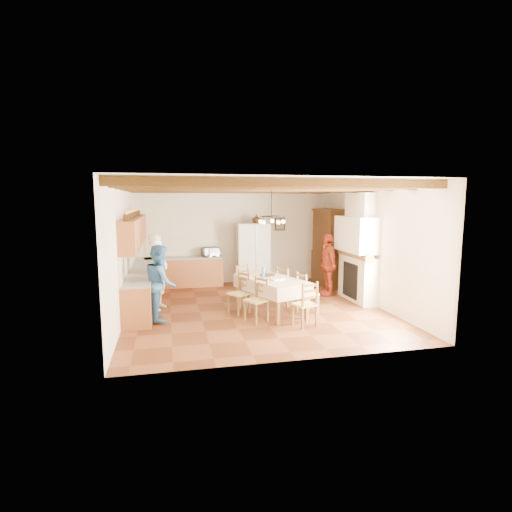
{
  "coord_description": "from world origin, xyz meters",
  "views": [
    {
      "loc": [
        -2.02,
        -9.23,
        2.62
      ],
      "look_at": [
        0.1,
        0.3,
        1.25
      ],
      "focal_mm": 28.0,
      "sensor_mm": 36.0,
      "label": 1
    }
  ],
  "objects_px": {
    "chair_right_near": "(308,293)",
    "chair_left_far": "(239,293)",
    "person_woman_red": "(327,264)",
    "chair_end_far": "(246,284)",
    "chair_left_near": "(256,300)",
    "chair_end_near": "(305,304)",
    "chair_right_far": "(287,286)",
    "refrigerator": "(253,254)",
    "microwave": "(211,252)",
    "dining_table": "(271,282)",
    "hutch": "(328,248)",
    "person_man": "(158,272)",
    "person_woman_blue": "(160,282)"
  },
  "relations": [
    {
      "from": "chair_right_far",
      "to": "chair_left_far",
      "type": "bearing_deg",
      "value": 79.75
    },
    {
      "from": "dining_table",
      "to": "chair_left_far",
      "type": "distance_m",
      "value": 0.8
    },
    {
      "from": "person_man",
      "to": "person_woman_blue",
      "type": "height_order",
      "value": "person_man"
    },
    {
      "from": "chair_right_near",
      "to": "chair_left_far",
      "type": "bearing_deg",
      "value": 63.4
    },
    {
      "from": "chair_left_near",
      "to": "chair_end_near",
      "type": "relative_size",
      "value": 1.0
    },
    {
      "from": "chair_left_far",
      "to": "chair_right_far",
      "type": "distance_m",
      "value": 1.41
    },
    {
      "from": "person_woman_blue",
      "to": "chair_right_far",
      "type": "bearing_deg",
      "value": -82.87
    },
    {
      "from": "person_woman_red",
      "to": "microwave",
      "type": "distance_m",
      "value": 3.61
    },
    {
      "from": "microwave",
      "to": "chair_right_far",
      "type": "bearing_deg",
      "value": -75.81
    },
    {
      "from": "person_woman_red",
      "to": "chair_right_near",
      "type": "bearing_deg",
      "value": -33.15
    },
    {
      "from": "chair_left_near",
      "to": "chair_right_far",
      "type": "distance_m",
      "value": 1.61
    },
    {
      "from": "hutch",
      "to": "chair_left_near",
      "type": "bearing_deg",
      "value": -136.88
    },
    {
      "from": "person_woman_red",
      "to": "chair_right_far",
      "type": "bearing_deg",
      "value": -59.38
    },
    {
      "from": "hutch",
      "to": "person_man",
      "type": "distance_m",
      "value": 5.28
    },
    {
      "from": "refrigerator",
      "to": "chair_left_near",
      "type": "relative_size",
      "value": 2.0
    },
    {
      "from": "chair_left_near",
      "to": "person_woman_blue",
      "type": "relative_size",
      "value": 0.58
    },
    {
      "from": "person_man",
      "to": "dining_table",
      "type": "bearing_deg",
      "value": -88.9
    },
    {
      "from": "refrigerator",
      "to": "chair_left_near",
      "type": "height_order",
      "value": "refrigerator"
    },
    {
      "from": "chair_end_far",
      "to": "chair_right_near",
      "type": "bearing_deg",
      "value": -71.92
    },
    {
      "from": "dining_table",
      "to": "chair_left_near",
      "type": "distance_m",
      "value": 0.8
    },
    {
      "from": "refrigerator",
      "to": "hutch",
      "type": "bearing_deg",
      "value": -10.86
    },
    {
      "from": "chair_right_near",
      "to": "hutch",
      "type": "bearing_deg",
      "value": -45.26
    },
    {
      "from": "chair_left_far",
      "to": "person_woman_red",
      "type": "height_order",
      "value": "person_woman_red"
    },
    {
      "from": "person_woman_red",
      "to": "chair_end_far",
      "type": "bearing_deg",
      "value": -79.52
    },
    {
      "from": "chair_end_near",
      "to": "person_woman_blue",
      "type": "relative_size",
      "value": 0.58
    },
    {
      "from": "chair_right_far",
      "to": "person_woman_red",
      "type": "height_order",
      "value": "person_woman_red"
    },
    {
      "from": "chair_end_near",
      "to": "person_man",
      "type": "xyz_separation_m",
      "value": [
        -3.01,
        2.03,
        0.43
      ]
    },
    {
      "from": "chair_right_far",
      "to": "person_man",
      "type": "distance_m",
      "value": 3.18
    },
    {
      "from": "chair_right_far",
      "to": "chair_right_near",
      "type": "bearing_deg",
      "value": 165.76
    },
    {
      "from": "chair_right_near",
      "to": "person_man",
      "type": "relative_size",
      "value": 0.53
    },
    {
      "from": "refrigerator",
      "to": "microwave",
      "type": "height_order",
      "value": "refrigerator"
    },
    {
      "from": "dining_table",
      "to": "chair_right_near",
      "type": "distance_m",
      "value": 0.89
    },
    {
      "from": "person_woman_blue",
      "to": "microwave",
      "type": "bearing_deg",
      "value": -28.11
    },
    {
      "from": "dining_table",
      "to": "microwave",
      "type": "relative_size",
      "value": 4.17
    },
    {
      "from": "chair_left_near",
      "to": "chair_left_far",
      "type": "xyz_separation_m",
      "value": [
        -0.26,
        0.71,
        0.0
      ]
    },
    {
      "from": "chair_right_far",
      "to": "microwave",
      "type": "height_order",
      "value": "microwave"
    },
    {
      "from": "chair_right_far",
      "to": "microwave",
      "type": "relative_size",
      "value": 1.92
    },
    {
      "from": "person_man",
      "to": "person_woman_blue",
      "type": "relative_size",
      "value": 1.09
    },
    {
      "from": "chair_left_near",
      "to": "chair_end_far",
      "type": "height_order",
      "value": "same"
    },
    {
      "from": "chair_left_far",
      "to": "person_man",
      "type": "height_order",
      "value": "person_man"
    },
    {
      "from": "dining_table",
      "to": "chair_end_far",
      "type": "bearing_deg",
      "value": 110.36
    },
    {
      "from": "hutch",
      "to": "microwave",
      "type": "bearing_deg",
      "value": 162.93
    },
    {
      "from": "chair_right_near",
      "to": "chair_end_near",
      "type": "distance_m",
      "value": 1.0
    },
    {
      "from": "chair_end_near",
      "to": "dining_table",
      "type": "bearing_deg",
      "value": -86.45
    },
    {
      "from": "hutch",
      "to": "chair_right_near",
      "type": "height_order",
      "value": "hutch"
    },
    {
      "from": "person_woman_blue",
      "to": "chair_right_near",
      "type": "bearing_deg",
      "value": -98.07
    },
    {
      "from": "chair_end_far",
      "to": "chair_left_near",
      "type": "bearing_deg",
      "value": -119.36
    },
    {
      "from": "chair_right_far",
      "to": "person_woman_red",
      "type": "bearing_deg",
      "value": -93.16
    },
    {
      "from": "chair_end_near",
      "to": "person_woman_red",
      "type": "relative_size",
      "value": 0.56
    },
    {
      "from": "refrigerator",
      "to": "chair_right_far",
      "type": "relative_size",
      "value": 2.0
    }
  ]
}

